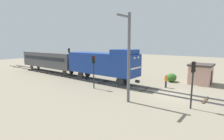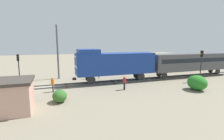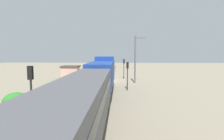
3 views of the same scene
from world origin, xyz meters
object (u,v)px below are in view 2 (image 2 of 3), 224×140
traffic_signal_near (18,63)px  traffic_signal_far (201,60)px  catenary_mast (58,51)px  passenger_car_leading (190,61)px  traffic_signal_mid (99,60)px  worker_near_track (53,83)px  relay_hut (15,96)px  worker_by_signal (124,82)px  locomotive (114,63)px

traffic_signal_near → traffic_signal_far: size_ratio=0.90×
catenary_mast → traffic_signal_near: bearing=-70.4°
passenger_car_leading → traffic_signal_near: (-3.20, -26.01, 0.30)m
traffic_signal_mid → traffic_signal_far: 15.12m
worker_near_track → traffic_signal_near: bearing=-126.8°
catenary_mast → relay_hut: bearing=-16.9°
worker_near_track → catenary_mast: (-7.46, 0.88, 3.39)m
traffic_signal_far → relay_hut: bearing=-80.5°
traffic_signal_far → worker_near_track: (-1.20, -20.32, -2.12)m
traffic_signal_near → traffic_signal_mid: (-0.20, 11.25, -0.01)m
worker_by_signal → catenary_mast: catenary_mast is taller
locomotive → traffic_signal_near: 13.07m
traffic_signal_near → worker_by_signal: traffic_signal_near is taller
worker_by_signal → passenger_car_leading: bearing=53.5°
locomotive → traffic_signal_far: locomotive is taller
worker_near_track → relay_hut: relay_hut is taller
passenger_car_leading → relay_hut: bearing=-73.1°
passenger_car_leading → relay_hut: size_ratio=4.00×
passenger_car_leading → worker_near_track: passenger_car_leading is taller
passenger_car_leading → traffic_signal_mid: 15.14m
locomotive → worker_by_signal: bearing=-2.0°
catenary_mast → traffic_signal_far: bearing=66.0°
traffic_signal_far → worker_by_signal: traffic_signal_far is taller
locomotive → traffic_signal_mid: locomotive is taller
traffic_signal_mid → worker_near_track: 9.21m
traffic_signal_far → catenary_mast: (-8.66, -19.44, 1.27)m
worker_near_track → catenary_mast: bearing=-171.2°
traffic_signal_near → worker_by_signal: bearing=59.4°
locomotive → passenger_car_leading: 13.34m
traffic_signal_mid → catenary_mast: size_ratio=0.49×
traffic_signal_near → locomotive: bearing=75.8°
worker_near_track → worker_by_signal: size_ratio=1.00×
worker_near_track → worker_by_signal: (1.80, 8.19, 0.00)m
traffic_signal_near → traffic_signal_mid: traffic_signal_near is taller
worker_by_signal → worker_near_track: bearing=-156.2°
passenger_car_leading → relay_hut: passenger_car_leading is taller
traffic_signal_mid → worker_by_signal: size_ratio=2.38×
traffic_signal_mid → catenary_mast: 6.46m
traffic_signal_near → catenary_mast: (-1.86, 5.21, 1.56)m
locomotive → traffic_signal_far: (3.60, 11.98, 0.34)m
traffic_signal_near → traffic_signal_mid: 11.26m
traffic_signal_mid → traffic_signal_far: size_ratio=0.90×
relay_hut → worker_near_track: bearing=150.0°
traffic_signal_far → relay_hut: (3.90, -23.26, -1.72)m
passenger_car_leading → worker_near_track: 21.86m
traffic_signal_far → catenary_mast: catenary_mast is taller
passenger_car_leading → worker_near_track: (2.40, -21.67, -1.53)m
locomotive → traffic_signal_near: (-3.20, -12.67, 0.06)m
traffic_signal_mid → relay_hut: (10.90, -9.86, -1.43)m
worker_by_signal → traffic_signal_far: bearing=39.0°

